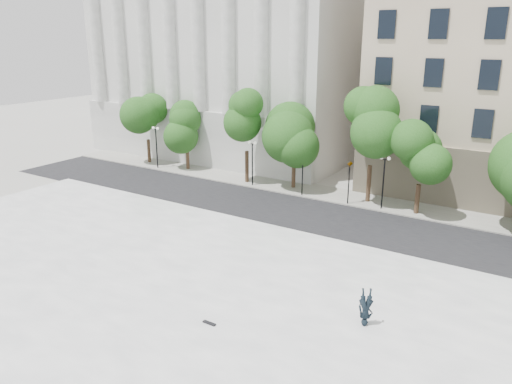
# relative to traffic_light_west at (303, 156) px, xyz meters

# --- Properties ---
(ground) EXTENTS (160.00, 160.00, 0.00)m
(ground) POSITION_rel_traffic_light_west_xyz_m (1.27, -22.30, -3.65)
(ground) COLOR #ADABA4
(ground) RESTS_ON ground
(plaza) EXTENTS (44.00, 22.00, 0.45)m
(plaza) POSITION_rel_traffic_light_west_xyz_m (1.27, -19.30, -3.42)
(plaza) COLOR white
(plaza) RESTS_ON ground
(street) EXTENTS (60.00, 8.00, 0.02)m
(street) POSITION_rel_traffic_light_west_xyz_m (1.27, -4.30, -3.64)
(street) COLOR black
(street) RESTS_ON ground
(far_sidewalk) EXTENTS (60.00, 4.00, 0.12)m
(far_sidewalk) POSITION_rel_traffic_light_west_xyz_m (1.27, 1.70, -3.59)
(far_sidewalk) COLOR #A3A096
(far_sidewalk) RESTS_ON ground
(building_west) EXTENTS (31.50, 27.65, 25.60)m
(building_west) POSITION_rel_traffic_light_west_xyz_m (-15.73, 16.27, 9.24)
(building_west) COLOR silver
(building_west) RESTS_ON ground
(traffic_light_west) EXTENTS (0.41, 1.64, 4.16)m
(traffic_light_west) POSITION_rel_traffic_light_west_xyz_m (0.00, 0.00, 0.00)
(traffic_light_west) COLOR black
(traffic_light_west) RESTS_ON ground
(traffic_light_east) EXTENTS (0.50, 1.83, 4.23)m
(traffic_light_east) POSITION_rel_traffic_light_west_xyz_m (4.27, 0.00, 0.08)
(traffic_light_east) COLOR black
(traffic_light_east) RESTS_ON ground
(person_lying) EXTENTS (1.43, 2.00, 0.51)m
(person_lying) POSITION_rel_traffic_light_west_xyz_m (12.24, -17.17, -2.94)
(person_lying) COLOR black
(person_lying) RESTS_ON plaza
(skateboard) EXTENTS (0.69, 0.18, 0.07)m
(skateboard) POSITION_rel_traffic_light_west_xyz_m (6.01, -21.03, -3.16)
(skateboard) COLOR black
(skateboard) RESTS_ON plaza
(street_trees) EXTENTS (45.69, 5.20, 7.72)m
(street_trees) POSITION_rel_traffic_light_west_xyz_m (2.48, 1.23, 1.42)
(street_trees) COLOR #382619
(street_trees) RESTS_ON ground
(lamp_posts) EXTENTS (36.90, 0.28, 4.53)m
(lamp_posts) POSITION_rel_traffic_light_west_xyz_m (0.86, 0.30, -0.61)
(lamp_posts) COLOR black
(lamp_posts) RESTS_ON ground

